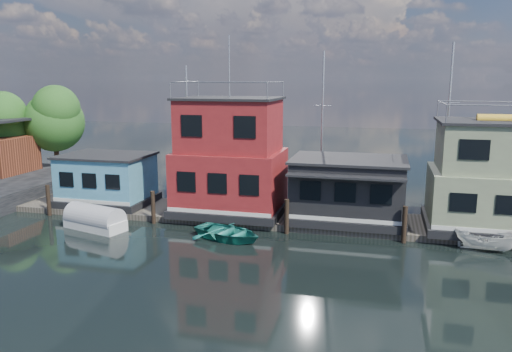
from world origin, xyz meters
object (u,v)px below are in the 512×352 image
(houseboat_blue, at_px, (107,179))
(motorboat, at_px, (486,240))
(houseboat_dark, at_px, (348,189))
(houseboat_red, at_px, (230,159))
(dinghy_teal, at_px, (228,232))
(houseboat_green, at_px, (500,179))
(tarp_runabout, at_px, (95,220))

(houseboat_blue, height_order, motorboat, houseboat_blue)
(houseboat_dark, height_order, motorboat, houseboat_dark)
(houseboat_red, relative_size, dinghy_teal, 2.69)
(houseboat_blue, relative_size, houseboat_red, 0.54)
(houseboat_dark, bearing_deg, houseboat_blue, 179.94)
(houseboat_blue, height_order, houseboat_red, houseboat_red)
(houseboat_green, bearing_deg, houseboat_red, -180.00)
(houseboat_red, relative_size, motorboat, 3.58)
(houseboat_blue, relative_size, houseboat_green, 0.76)
(houseboat_blue, relative_size, motorboat, 1.93)
(houseboat_blue, distance_m, tarp_runabout, 5.47)
(houseboat_red, xyz_separation_m, dinghy_teal, (1.32, -4.81, -3.65))
(houseboat_red, xyz_separation_m, houseboat_dark, (8.00, -0.02, -1.69))
(houseboat_dark, height_order, houseboat_green, houseboat_green)
(houseboat_red, xyz_separation_m, motorboat, (15.87, -3.17, -3.46))
(houseboat_blue, height_order, dinghy_teal, houseboat_blue)
(motorboat, bearing_deg, houseboat_green, -5.19)
(tarp_runabout, bearing_deg, houseboat_green, 27.21)
(houseboat_red, height_order, houseboat_dark, houseboat_red)
(houseboat_red, relative_size, houseboat_green, 1.41)
(houseboat_red, height_order, tarp_runabout, houseboat_red)
(motorboat, distance_m, dinghy_teal, 14.65)
(dinghy_teal, bearing_deg, houseboat_blue, 86.07)
(houseboat_dark, distance_m, motorboat, 8.66)
(houseboat_red, distance_m, houseboat_green, 17.01)
(dinghy_teal, relative_size, tarp_runabout, 0.99)
(houseboat_red, distance_m, motorboat, 16.55)
(houseboat_blue, distance_m, motorboat, 25.62)
(houseboat_blue, distance_m, houseboat_green, 26.53)
(houseboat_dark, xyz_separation_m, houseboat_green, (9.00, 0.02, 1.13))
(tarp_runabout, bearing_deg, houseboat_blue, 127.51)
(houseboat_blue, bearing_deg, houseboat_dark, -0.06)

